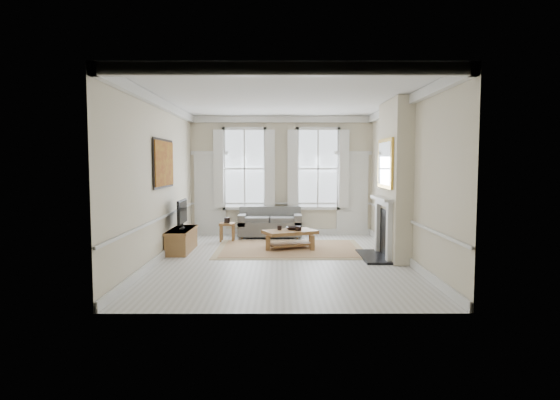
{
  "coord_description": "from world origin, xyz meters",
  "views": [
    {
      "loc": [
        -0.06,
        -9.85,
        2.05
      ],
      "look_at": [
        -0.04,
        0.38,
        1.25
      ],
      "focal_mm": 30.0,
      "sensor_mm": 36.0,
      "label": 1
    }
  ],
  "objects_px": {
    "sofa": "(270,224)",
    "coffee_table": "(290,234)",
    "tv_stand": "(182,240)",
    "side_table": "(227,227)"
  },
  "relations": [
    {
      "from": "sofa",
      "to": "coffee_table",
      "type": "xyz_separation_m",
      "value": [
        0.51,
        -1.87,
        0.02
      ]
    },
    {
      "from": "sofa",
      "to": "tv_stand",
      "type": "xyz_separation_m",
      "value": [
        -2.03,
        -2.15,
        -0.09
      ]
    },
    {
      "from": "sofa",
      "to": "side_table",
      "type": "height_order",
      "value": "sofa"
    },
    {
      "from": "tv_stand",
      "to": "sofa",
      "type": "bearing_deg",
      "value": 46.66
    },
    {
      "from": "sofa",
      "to": "tv_stand",
      "type": "distance_m",
      "value": 2.95
    },
    {
      "from": "sofa",
      "to": "side_table",
      "type": "bearing_deg",
      "value": -147.55
    },
    {
      "from": "sofa",
      "to": "tv_stand",
      "type": "bearing_deg",
      "value": -133.34
    },
    {
      "from": "side_table",
      "to": "coffee_table",
      "type": "bearing_deg",
      "value": -35.37
    },
    {
      "from": "sofa",
      "to": "coffee_table",
      "type": "height_order",
      "value": "sofa"
    },
    {
      "from": "coffee_table",
      "to": "tv_stand",
      "type": "xyz_separation_m",
      "value": [
        -2.54,
        -0.28,
        -0.11
      ]
    }
  ]
}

